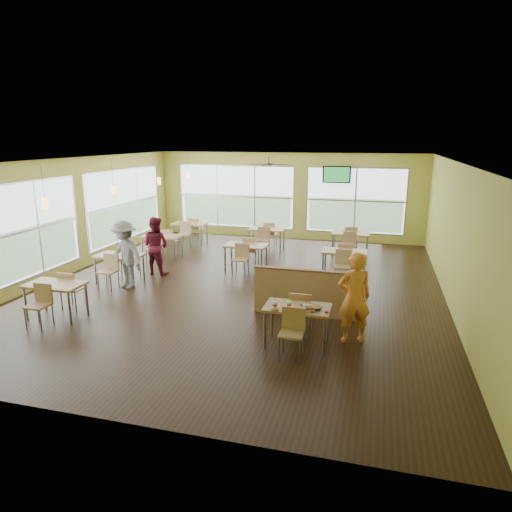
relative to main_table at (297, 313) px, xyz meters
name	(u,v)px	position (x,y,z in m)	size (l,w,h in m)	color
room	(240,226)	(-2.00, 3.00, 0.97)	(12.00, 12.04, 3.20)	black
window_bays	(191,208)	(-4.65, 6.08, 0.85)	(9.24, 10.24, 2.38)	white
main_table	(297,313)	(0.00, 0.00, 0.00)	(1.22, 1.52, 0.87)	tan
half_wall_divider	(309,293)	(0.00, 1.45, -0.11)	(2.40, 0.14, 1.04)	tan
dining_tables	(224,245)	(-3.05, 4.71, 0.00)	(6.92, 8.72, 0.87)	tan
pendant_lights	(137,185)	(-5.20, 3.68, 1.82)	(0.11, 7.31, 0.86)	#2D2119
ceiling_fan	(269,164)	(-2.00, 6.00, 2.32)	(1.25, 1.25, 0.29)	#2D2119
tv_backwall	(337,175)	(-0.20, 8.90, 1.82)	(1.00, 0.07, 0.60)	black
man_plaid	(354,298)	(0.99, 0.40, 0.24)	(0.64, 0.42, 1.75)	#FD4B1C
patron_maroon	(156,246)	(-4.62, 3.46, 0.18)	(0.79, 0.62, 1.63)	maroon
patron_grey	(125,254)	(-4.80, 2.16, 0.24)	(1.13, 0.65, 1.74)	slate
cup_blue	(275,305)	(-0.38, -0.20, 0.19)	(0.10, 0.10, 0.35)	white
cup_yellow	(289,304)	(-0.14, -0.10, 0.19)	(0.09, 0.09, 0.33)	white
cup_red_near	(306,308)	(0.19, -0.23, 0.20)	(0.10, 0.10, 0.38)	white
cup_red_far	(309,308)	(0.25, -0.22, 0.19)	(0.10, 0.10, 0.37)	white
food_basket	(315,308)	(0.34, -0.05, 0.15)	(0.23, 0.23, 0.05)	black
ketchup_cup	(327,312)	(0.55, -0.17, 0.13)	(0.07, 0.07, 0.03)	#A11113
wrapper_left	(275,309)	(-0.35, -0.29, 0.14)	(0.16, 0.14, 0.04)	#9E7F4C
wrapper_mid	(304,304)	(0.11, 0.10, 0.14)	(0.20, 0.18, 0.05)	#9E7F4C
wrapper_right	(311,311)	(0.28, -0.18, 0.14)	(0.15, 0.14, 0.04)	#9E7F4C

